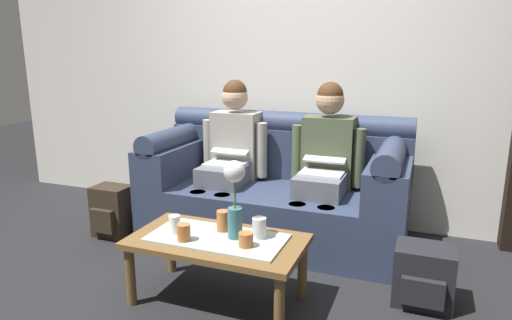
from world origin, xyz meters
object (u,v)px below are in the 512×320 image
at_px(cup_far_left, 175,224).
at_px(cup_far_right, 259,228).
at_px(flower_vase, 235,193).
at_px(backpack_right, 423,276).
at_px(cup_near_left, 223,221).
at_px(couch, 276,190).
at_px(cup_near_right, 184,232).
at_px(backpack_left, 112,212).
at_px(person_right, 325,159).
at_px(person_left, 231,151).
at_px(cup_far_center, 246,240).
at_px(coffee_table, 217,246).

height_order(cup_far_left, cup_far_right, cup_far_right).
height_order(flower_vase, backpack_right, flower_vase).
bearing_deg(cup_near_left, backpack_right, 15.16).
relative_size(couch, cup_far_left, 18.57).
xyz_separation_m(cup_near_right, backpack_left, (-1.06, 0.69, -0.25)).
bearing_deg(person_right, backpack_left, -163.31).
xyz_separation_m(person_right, cup_near_left, (-0.39, -0.96, -0.20)).
relative_size(person_left, person_right, 1.00).
distance_m(person_right, cup_far_right, 1.01).
bearing_deg(person_right, cup_near_right, -114.57).
height_order(cup_near_left, cup_far_center, cup_near_left).
bearing_deg(backpack_right, cup_far_left, -162.25).
relative_size(couch, cup_far_center, 25.02).
relative_size(flower_vase, backpack_left, 1.11).
bearing_deg(coffee_table, cup_far_left, -171.11).
distance_m(coffee_table, cup_far_left, 0.28).
distance_m(cup_far_right, backpack_right, 0.99).
xyz_separation_m(cup_far_center, cup_far_left, (-0.46, 0.02, 0.01)).
bearing_deg(backpack_right, couch, 149.80).
xyz_separation_m(person_left, coffee_table, (0.38, -1.05, -0.32)).
bearing_deg(couch, cup_far_right, -76.76).
xyz_separation_m(cup_far_right, backpack_left, (-1.44, 0.50, -0.26)).
bearing_deg(person_right, backpack_right, -41.41).
xyz_separation_m(flower_vase, cup_near_right, (-0.25, -0.14, -0.22)).
bearing_deg(backpack_left, couch, 21.65).
xyz_separation_m(flower_vase, cup_far_left, (-0.35, -0.07, -0.21)).
xyz_separation_m(cup_near_left, backpack_right, (1.13, 0.31, -0.29)).
height_order(cup_near_left, cup_far_right, cup_near_left).
relative_size(person_left, flower_vase, 2.72).
bearing_deg(person_left, coffee_table, -69.92).
bearing_deg(cup_near_left, person_left, 111.57).
distance_m(cup_near_left, cup_far_left, 0.28).
height_order(coffee_table, backpack_right, coffee_table).
bearing_deg(coffee_table, backpack_left, 154.65).
distance_m(cup_near_left, cup_far_right, 0.24).
bearing_deg(coffee_table, backpack_right, 19.64).
xyz_separation_m(coffee_table, cup_far_center, (0.20, -0.06, 0.10)).
bearing_deg(cup_near_right, person_left, 101.40).
bearing_deg(couch, person_right, -0.36).
bearing_deg(backpack_left, coffee_table, -25.35).
xyz_separation_m(cup_far_left, cup_far_right, (0.48, 0.11, 0.01)).
bearing_deg(person_left, cup_far_right, -57.85).
xyz_separation_m(cup_near_left, cup_far_right, (0.24, -0.02, -0.00)).
bearing_deg(coffee_table, cup_near_left, 93.65).
height_order(cup_far_right, backpack_left, cup_far_right).
bearing_deg(couch, cup_near_right, -97.27).
bearing_deg(flower_vase, backpack_right, 20.06).
distance_m(person_left, cup_far_center, 1.28).
xyz_separation_m(person_right, backpack_left, (-1.59, -0.48, -0.46)).
height_order(cup_far_center, backpack_left, cup_far_center).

